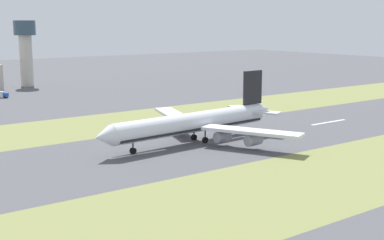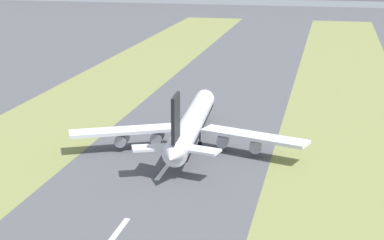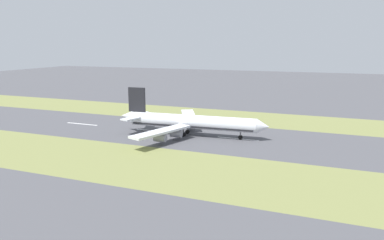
{
  "view_description": "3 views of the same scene",
  "coord_description": "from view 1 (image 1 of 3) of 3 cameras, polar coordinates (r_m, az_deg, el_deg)",
  "views": [
    {
      "loc": [
        -123.25,
        97.46,
        35.57
      ],
      "look_at": [
        2.3,
        4.36,
        7.0
      ],
      "focal_mm": 50.0,
      "sensor_mm": 36.0,
      "label": 1
    },
    {
      "loc": [
        38.54,
        -161.38,
        54.73
      ],
      "look_at": [
        2.3,
        4.36,
        7.0
      ],
      "focal_mm": 60.0,
      "sensor_mm": 36.0,
      "label": 2
    },
    {
      "loc": [
        149.3,
        62.79,
        39.36
      ],
      "look_at": [
        2.3,
        4.36,
        7.0
      ],
      "focal_mm": 35.0,
      "sensor_mm": 36.0,
      "label": 3
    }
  ],
  "objects": [
    {
      "name": "service_truck",
      "position": [
        271.8,
        -19.66,
        2.59
      ],
      "size": [
        5.8,
        5.8,
        3.1
      ],
      "color": "#1E51B2",
      "rests_on": "ground"
    },
    {
      "name": "centreline_dash_near",
      "position": [
        199.74,
        14.37,
        -0.23
      ],
      "size": [
        1.2,
        18.0,
        0.01
      ],
      "primitive_type": "cube",
      "color": "silver",
      "rests_on": "ground"
    },
    {
      "name": "airplane_main_jet",
      "position": [
        160.3,
        0.52,
        -0.26
      ],
      "size": [
        63.99,
        67.22,
        20.2
      ],
      "color": "silver",
      "rests_on": "ground"
    },
    {
      "name": "grass_median_east",
      "position": [
        197.67,
        -6.37,
        -0.07
      ],
      "size": [
        40.0,
        600.0,
        0.01
      ],
      "primitive_type": "cube",
      "color": "olive",
      "rests_on": "ground"
    },
    {
      "name": "centreline_dash_mid",
      "position": [
        171.02,
        5.85,
        -1.7
      ],
      "size": [
        1.2,
        18.0,
        0.01
      ],
      "primitive_type": "cube",
      "color": "silver",
      "rests_on": "ground"
    },
    {
      "name": "centreline_dash_far",
      "position": [
        147.65,
        -5.72,
        -3.63
      ],
      "size": [
        1.2,
        18.0,
        0.01
      ],
      "primitive_type": "cube",
      "color": "silver",
      "rests_on": "ground"
    },
    {
      "name": "control_tower",
      "position": [
        315.96,
        -17.34,
        7.55
      ],
      "size": [
        12.0,
        12.0,
        36.73
      ],
      "color": "#BCB7A8",
      "rests_on": "ground"
    },
    {
      "name": "ground_plane",
      "position": [
        161.1,
        1.73,
        -2.4
      ],
      "size": [
        800.0,
        800.0,
        0.0
      ],
      "primitive_type": "plane",
      "color": "#4C4C51"
    },
    {
      "name": "grass_median_west",
      "position": [
        129.95,
        14.18,
        -5.85
      ],
      "size": [
        40.0,
        600.0,
        0.01
      ],
      "primitive_type": "cube",
      "color": "olive",
      "rests_on": "ground"
    }
  ]
}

